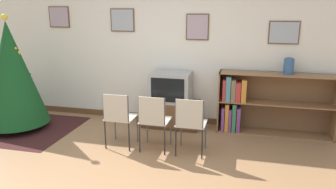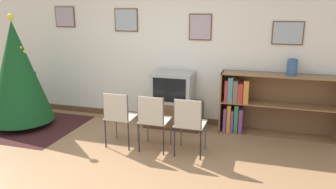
# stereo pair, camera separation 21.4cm
# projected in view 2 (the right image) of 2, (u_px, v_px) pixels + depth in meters

# --- Properties ---
(ground_plane) EXTENTS (24.00, 24.00, 0.00)m
(ground_plane) POSITION_uv_depth(u_px,v_px,m) (108.00, 185.00, 3.76)
(ground_plane) COLOR #936B47
(wall_back) EXTENTS (8.82, 0.11, 2.70)m
(wall_back) POSITION_uv_depth(u_px,v_px,m) (167.00, 45.00, 5.61)
(wall_back) COLOR silver
(wall_back) RESTS_ON ground_plane
(area_rug) EXTENTS (1.90, 1.55, 0.01)m
(area_rug) POSITION_uv_depth(u_px,v_px,m) (24.00, 125.00, 5.64)
(area_rug) COLOR #381919
(area_rug) RESTS_ON ground_plane
(christmas_tree) EXTENTS (1.05, 1.05, 1.87)m
(christmas_tree) POSITION_uv_depth(u_px,v_px,m) (17.00, 72.00, 5.40)
(christmas_tree) COLOR maroon
(christmas_tree) RESTS_ON area_rug
(tv_console) EXTENTS (0.96, 0.48, 0.44)m
(tv_console) POSITION_uv_depth(u_px,v_px,m) (173.00, 114.00, 5.56)
(tv_console) COLOR #4C311E
(tv_console) RESTS_ON ground_plane
(television) EXTENTS (0.67, 0.47, 0.50)m
(television) POSITION_uv_depth(u_px,v_px,m) (173.00, 87.00, 5.44)
(television) COLOR #9E9E99
(television) RESTS_ON tv_console
(folding_chair_left) EXTENTS (0.40, 0.40, 0.82)m
(folding_chair_left) POSITION_uv_depth(u_px,v_px,m) (119.00, 116.00, 4.69)
(folding_chair_left) COLOR #BCB29E
(folding_chair_left) RESTS_ON ground_plane
(folding_chair_center) EXTENTS (0.40, 0.40, 0.82)m
(folding_chair_center) POSITION_uv_depth(u_px,v_px,m) (153.00, 119.00, 4.55)
(folding_chair_center) COLOR #BCB29E
(folding_chair_center) RESTS_ON ground_plane
(folding_chair_right) EXTENTS (0.40, 0.40, 0.82)m
(folding_chair_right) POSITION_uv_depth(u_px,v_px,m) (189.00, 123.00, 4.40)
(folding_chair_right) COLOR #BCB29E
(folding_chair_right) RESTS_ON ground_plane
(bookshelf) EXTENTS (1.78, 0.36, 0.98)m
(bookshelf) POSITION_uv_depth(u_px,v_px,m) (259.00, 104.00, 5.19)
(bookshelf) COLOR olive
(bookshelf) RESTS_ON ground_plane
(vase) EXTENTS (0.15, 0.15, 0.25)m
(vase) POSITION_uv_depth(u_px,v_px,m) (292.00, 67.00, 4.91)
(vase) COLOR #335684
(vase) RESTS_ON bookshelf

